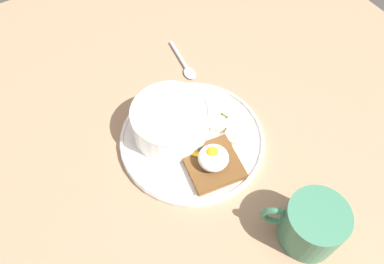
% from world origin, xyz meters
% --- Properties ---
extents(ground_plane, '(1.20, 1.20, 0.02)m').
position_xyz_m(ground_plane, '(0.00, 0.00, 0.01)').
color(ground_plane, '#9E7C5D').
rests_on(ground_plane, ground).
extents(plate, '(0.27, 0.27, 0.02)m').
position_xyz_m(plate, '(0.00, 0.00, 0.03)').
color(plate, white).
rests_on(plate, ground_plane).
extents(oatmeal_bowl, '(0.14, 0.14, 0.06)m').
position_xyz_m(oatmeal_bowl, '(-0.03, 0.03, 0.06)').
color(oatmeal_bowl, white).
rests_on(oatmeal_bowl, plate).
extents(toast_slice, '(0.10, 0.10, 0.01)m').
position_xyz_m(toast_slice, '(0.00, -0.07, 0.04)').
color(toast_slice, brown).
rests_on(toast_slice, plate).
extents(poached_egg, '(0.06, 0.07, 0.04)m').
position_xyz_m(poached_egg, '(0.00, -0.07, 0.06)').
color(poached_egg, white).
rests_on(poached_egg, toast_slice).
extents(banana_slice_front, '(0.04, 0.04, 0.01)m').
position_xyz_m(banana_slice_front, '(0.08, -0.02, 0.04)').
color(banana_slice_front, '#F8EAC5').
rests_on(banana_slice_front, plate).
extents(banana_slice_left, '(0.05, 0.05, 0.01)m').
position_xyz_m(banana_slice_left, '(0.06, -0.00, 0.04)').
color(banana_slice_left, beige).
rests_on(banana_slice_left, plate).
extents(banana_slice_back, '(0.03, 0.03, 0.01)m').
position_xyz_m(banana_slice_back, '(0.07, 0.03, 0.04)').
color(banana_slice_back, '#F7EFC1').
rests_on(banana_slice_back, plate).
extents(banana_slice_right, '(0.05, 0.05, 0.02)m').
position_xyz_m(banana_slice_right, '(0.07, -0.04, 0.04)').
color(banana_slice_right, '#F8E6BC').
rests_on(banana_slice_right, plate).
extents(banana_slice_inner, '(0.03, 0.03, 0.01)m').
position_xyz_m(banana_slice_inner, '(0.09, 0.01, 0.04)').
color(banana_slice_inner, beige).
rests_on(banana_slice_inner, plate).
extents(coffee_mug, '(0.11, 0.11, 0.09)m').
position_xyz_m(coffee_mug, '(0.06, -0.25, 0.06)').
color(coffee_mug, '#3D7A5A').
rests_on(coffee_mug, ground_plane).
extents(spoon, '(0.03, 0.12, 0.01)m').
position_xyz_m(spoon, '(0.09, 0.17, 0.02)').
color(spoon, silver).
rests_on(spoon, ground_plane).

